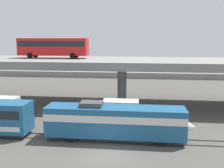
{
  "coord_description": "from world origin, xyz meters",
  "views": [
    {
      "loc": [
        3.48,
        -23.97,
        11.06
      ],
      "look_at": [
        -1.7,
        20.35,
        3.33
      ],
      "focal_mm": 43.31,
      "sensor_mm": 36.0,
      "label": 1
    }
  ],
  "objects_px": {
    "service_truck_east": "(114,111)",
    "parked_car_4": "(60,67)",
    "train_locomotive": "(122,121)",
    "transit_bus_on_overpass": "(53,46)",
    "parked_car_0": "(203,69)",
    "parked_car_3": "(140,67)",
    "parked_car_2": "(30,65)",
    "service_truck_west": "(7,107)"
  },
  "relations": [
    {
      "from": "service_truck_east",
      "to": "transit_bus_on_overpass",
      "type": "bearing_deg",
      "value": -44.46
    },
    {
      "from": "transit_bus_on_overpass",
      "to": "parked_car_2",
      "type": "relative_size",
      "value": 2.63
    },
    {
      "from": "service_truck_west",
      "to": "parked_car_2",
      "type": "bearing_deg",
      "value": 109.87
    },
    {
      "from": "service_truck_west",
      "to": "parked_car_3",
      "type": "bearing_deg",
      "value": 69.69
    },
    {
      "from": "transit_bus_on_overpass",
      "to": "parked_car_0",
      "type": "xyz_separation_m",
      "value": [
        32.12,
        32.73,
        -7.2
      ]
    },
    {
      "from": "parked_car_0",
      "to": "train_locomotive",
      "type": "bearing_deg",
      "value": 69.4
    },
    {
      "from": "parked_car_0",
      "to": "parked_car_4",
      "type": "xyz_separation_m",
      "value": [
        -40.8,
        -1.89,
        -0.0
      ]
    },
    {
      "from": "service_truck_west",
      "to": "service_truck_east",
      "type": "distance_m",
      "value": 14.61
    },
    {
      "from": "transit_bus_on_overpass",
      "to": "service_truck_west",
      "type": "xyz_separation_m",
      "value": [
        -2.81,
        -11.58,
        -7.93
      ]
    },
    {
      "from": "parked_car_3",
      "to": "parked_car_2",
      "type": "bearing_deg",
      "value": 178.44
    },
    {
      "from": "parked_car_2",
      "to": "parked_car_4",
      "type": "distance_m",
      "value": 12.32
    },
    {
      "from": "service_truck_west",
      "to": "parked_car_0",
      "type": "distance_m",
      "value": 56.43
    },
    {
      "from": "parked_car_2",
      "to": "service_truck_west",
      "type": "bearing_deg",
      "value": 109.87
    },
    {
      "from": "parked_car_4",
      "to": "train_locomotive",
      "type": "bearing_deg",
      "value": -65.49
    },
    {
      "from": "parked_car_0",
      "to": "parked_car_3",
      "type": "xyz_separation_m",
      "value": [
        -17.73,
        2.16,
        -0.0
      ]
    },
    {
      "from": "service_truck_east",
      "to": "parked_car_4",
      "type": "xyz_separation_m",
      "value": [
        -20.48,
        42.42,
        0.73
      ]
    },
    {
      "from": "transit_bus_on_overpass",
      "to": "service_truck_east",
      "type": "xyz_separation_m",
      "value": [
        11.8,
        -11.58,
        -7.93
      ]
    },
    {
      "from": "service_truck_east",
      "to": "parked_car_4",
      "type": "relative_size",
      "value": 1.55
    },
    {
      "from": "train_locomotive",
      "to": "transit_bus_on_overpass",
      "type": "relative_size",
      "value": 1.34
    },
    {
      "from": "transit_bus_on_overpass",
      "to": "service_truck_east",
      "type": "relative_size",
      "value": 1.76
    },
    {
      "from": "parked_car_2",
      "to": "parked_car_4",
      "type": "bearing_deg",
      "value": 156.1
    },
    {
      "from": "transit_bus_on_overpass",
      "to": "parked_car_2",
      "type": "xyz_separation_m",
      "value": [
        -19.94,
        35.83,
        -7.2
      ]
    },
    {
      "from": "service_truck_west",
      "to": "parked_car_0",
      "type": "height_order",
      "value": "parked_car_0"
    },
    {
      "from": "parked_car_3",
      "to": "train_locomotive",
      "type": "bearing_deg",
      "value": -91.2
    },
    {
      "from": "parked_car_2",
      "to": "train_locomotive",
      "type": "bearing_deg",
      "value": 122.0
    },
    {
      "from": "transit_bus_on_overpass",
      "to": "parked_car_2",
      "type": "bearing_deg",
      "value": 119.1
    },
    {
      "from": "parked_car_3",
      "to": "transit_bus_on_overpass",
      "type": "bearing_deg",
      "value": -112.41
    },
    {
      "from": "train_locomotive",
      "to": "parked_car_3",
      "type": "relative_size",
      "value": 3.99
    },
    {
      "from": "service_truck_east",
      "to": "parked_car_3",
      "type": "distance_m",
      "value": 46.55
    },
    {
      "from": "service_truck_east",
      "to": "parked_car_2",
      "type": "xyz_separation_m",
      "value": [
        -31.74,
        47.41,
        0.73
      ]
    },
    {
      "from": "parked_car_2",
      "to": "parked_car_3",
      "type": "relative_size",
      "value": 1.14
    },
    {
      "from": "train_locomotive",
      "to": "parked_car_3",
      "type": "distance_m",
      "value": 52.26
    },
    {
      "from": "train_locomotive",
      "to": "service_truck_east",
      "type": "distance_m",
      "value": 6.0
    },
    {
      "from": "service_truck_east",
      "to": "parked_car_0",
      "type": "bearing_deg",
      "value": -114.64
    },
    {
      "from": "parked_car_0",
      "to": "parked_car_3",
      "type": "height_order",
      "value": "same"
    },
    {
      "from": "service_truck_west",
      "to": "parked_car_4",
      "type": "xyz_separation_m",
      "value": [
        -5.87,
        42.42,
        0.73
      ]
    },
    {
      "from": "service_truck_west",
      "to": "train_locomotive",
      "type": "bearing_deg",
      "value": -19.75
    },
    {
      "from": "service_truck_east",
      "to": "parked_car_4",
      "type": "height_order",
      "value": "parked_car_4"
    },
    {
      "from": "transit_bus_on_overpass",
      "to": "parked_car_3",
      "type": "bearing_deg",
      "value": 67.59
    },
    {
      "from": "parked_car_4",
      "to": "parked_car_3",
      "type": "bearing_deg",
      "value": 9.97
    },
    {
      "from": "service_truck_west",
      "to": "parked_car_2",
      "type": "height_order",
      "value": "parked_car_2"
    },
    {
      "from": "service_truck_west",
      "to": "parked_car_2",
      "type": "relative_size",
      "value": 1.49
    }
  ]
}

